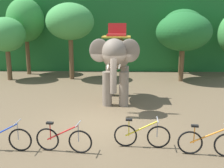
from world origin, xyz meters
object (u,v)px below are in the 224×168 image
elephant (116,57)px  tree_far_left (25,20)px  tree_center_right (183,25)px  tree_center_left (6,35)px  tree_far_right (70,22)px  bike_red (64,140)px  bike_orange (208,143)px  bike_blue (4,138)px  bike_yellow (142,135)px  tree_right (184,32)px

elephant → tree_far_left: bearing=132.8°
tree_far_left → tree_center_right: 11.88m
tree_center_left → tree_far_right: size_ratio=0.82×
bike_red → tree_far_right: bearing=99.2°
tree_far_right → bike_orange: 12.86m
elephant → tree_far_right: bearing=119.7°
bike_blue → bike_yellow: size_ratio=1.00×
tree_right → bike_orange: size_ratio=2.66×
bike_yellow → bike_orange: same height
bike_yellow → bike_orange: bearing=-14.1°
tree_right → tree_center_right: (0.65, 3.00, 0.47)m
bike_blue → bike_yellow: 4.12m
tree_far_right → tree_center_right: bearing=17.2°
tree_far_left → bike_red: 14.21m
tree_center_right → bike_blue: 15.97m
bike_yellow → tree_far_left: bearing=122.4°
tree_center_left → bike_red: bearing=-59.9°
tree_far_right → bike_red: bearing=-80.8°
tree_center_left → elephant: 9.11m
tree_far_left → bike_orange: tree_far_left is taller
tree_right → tree_center_left: bearing=179.8°
tree_far_left → bike_orange: 16.32m
tree_right → bike_blue: 13.09m
tree_far_right → bike_blue: tree_far_right is taller
bike_red → bike_yellow: same height
bike_red → bike_orange: (4.15, -0.09, 0.00)m
elephant → bike_blue: size_ratio=2.43×
tree_far_left → elephant: (6.89, -7.43, -1.86)m
tree_right → bike_yellow: 10.91m
tree_right → elephant: tree_right is taller
elephant → tree_center_right: bearing=58.6°
bike_orange → bike_yellow: bearing=165.9°
tree_center_left → bike_blue: bearing=-67.9°
tree_center_left → bike_blue: (4.20, -10.32, -2.68)m
tree_right → bike_orange: (-1.62, -10.40, -2.88)m
tree_far_right → bike_blue: 11.31m
bike_yellow → bike_orange: (1.84, -0.46, 0.00)m
tree_center_left → tree_far_right: (4.24, 0.43, 0.85)m
tree_center_right → bike_red: size_ratio=2.89×
tree_far_left → tree_far_right: tree_far_left is taller
tree_right → bike_yellow: tree_right is taller
tree_far_right → bike_orange: bearing=-61.5°
tree_center_left → bike_yellow: bearing=-50.2°
tree_center_right → bike_red: bearing=-115.8°
elephant → bike_yellow: bearing=-79.9°
tree_right → bike_red: bearing=-119.2°
tree_center_left → tree_center_right: 12.77m
tree_right → elephant: bearing=-130.0°
elephant → bike_blue: bearing=-122.3°
tree_center_right → bike_red: 15.15m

